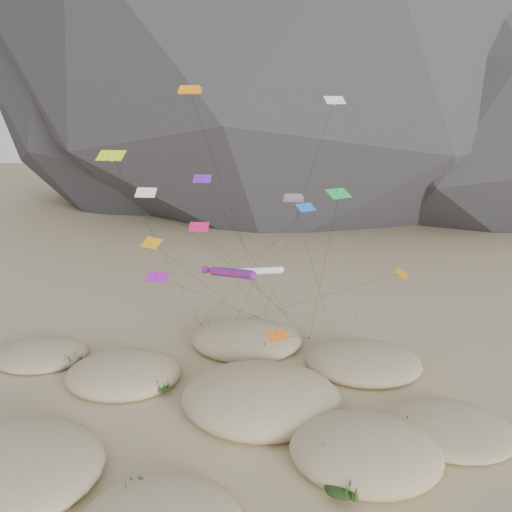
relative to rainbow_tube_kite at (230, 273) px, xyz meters
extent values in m
plane|color=#CCB789|center=(1.06, -10.38, -11.44)|extent=(500.00, 500.00, 0.00)
ellipsoid|color=#2B2B30|center=(-35.94, 112.62, 32.56)|extent=(136.20, 127.83, 116.00)
ellipsoid|color=black|center=(57.06, 99.62, 26.56)|extent=(130.55, 126.41, 100.00)
ellipsoid|color=#CCB789|center=(-15.52, -17.67, -10.70)|extent=(15.66, 13.31, 3.31)
ellipsoid|color=#CCB789|center=(12.69, -13.34, -10.60)|extent=(12.37, 10.51, 3.76)
ellipsoid|color=#CCB789|center=(-11.20, -2.42, -10.76)|extent=(12.21, 10.37, 3.05)
ellipsoid|color=#CCB789|center=(3.72, -6.38, -10.45)|extent=(15.33, 13.03, 4.39)
ellipsoid|color=#CCB789|center=(20.65, -9.12, -10.99)|extent=(11.18, 9.51, 1.99)
ellipsoid|color=#CCB789|center=(0.98, 7.10, -10.77)|extent=(13.54, 11.51, 2.97)
ellipsoid|color=#CCB789|center=(14.51, 2.52, -10.84)|extent=(12.80, 10.88, 2.66)
ellipsoid|color=#CCB789|center=(-22.28, 1.50, -10.97)|extent=(10.53, 8.95, 2.11)
ellipsoid|color=black|center=(-15.58, -16.26, -10.54)|extent=(2.94, 2.51, 0.88)
ellipsoid|color=black|center=(-13.47, -15.57, -10.64)|extent=(2.66, 2.28, 0.80)
ellipsoid|color=black|center=(-4.26, -19.56, -10.84)|extent=(2.60, 2.22, 0.78)
ellipsoid|color=black|center=(-1.08, -19.55, -10.94)|extent=(2.06, 1.77, 0.62)
ellipsoid|color=black|center=(10.56, -14.01, -10.44)|extent=(3.63, 3.11, 1.09)
ellipsoid|color=black|center=(10.47, -17.76, -10.64)|extent=(2.63, 2.25, 0.79)
ellipsoid|color=black|center=(-10.05, -3.88, -10.64)|extent=(2.51, 2.15, 0.75)
ellipsoid|color=black|center=(-6.60, -4.87, -10.74)|extent=(2.05, 1.75, 0.62)
ellipsoid|color=black|center=(5.35, -7.70, -10.34)|extent=(3.81, 3.26, 1.14)
ellipsoid|color=black|center=(7.36, -3.79, -10.44)|extent=(2.72, 2.33, 0.82)
ellipsoid|color=black|center=(1.50, -8.16, -10.54)|extent=(2.39, 2.04, 0.72)
ellipsoid|color=black|center=(17.77, -9.78, -10.84)|extent=(2.26, 1.93, 0.68)
ellipsoid|color=black|center=(-0.22, 6.60, -10.44)|extent=(2.77, 2.37, 0.83)
ellipsoid|color=black|center=(2.45, 4.30, -10.54)|extent=(2.78, 2.38, 0.83)
ellipsoid|color=black|center=(15.00, 3.27, -10.74)|extent=(2.02, 1.73, 0.61)
ellipsoid|color=black|center=(12.24, 1.90, -10.84)|extent=(2.41, 2.06, 0.72)
ellipsoid|color=black|center=(-21.42, 2.02, -10.94)|extent=(2.18, 1.86, 0.65)
ellipsoid|color=black|center=(-18.16, 0.31, -11.04)|extent=(2.13, 1.82, 0.64)
cylinder|color=#3F2D1E|center=(-0.55, 9.09, -11.29)|extent=(0.08, 0.08, 0.30)
cylinder|color=#3F2D1E|center=(-1.61, 13.43, -11.29)|extent=(0.08, 0.08, 0.30)
cylinder|color=#3F2D1E|center=(2.28, 12.07, -11.29)|extent=(0.08, 0.08, 0.30)
cylinder|color=#3F2D1E|center=(5.54, 17.32, -11.29)|extent=(0.08, 0.08, 0.30)
cylinder|color=#3F2D1E|center=(8.66, 9.25, -11.29)|extent=(0.08, 0.08, 0.30)
cylinder|color=#3F2D1E|center=(-4.85, 13.06, -11.29)|extent=(0.08, 0.08, 0.30)
cylinder|color=#3F2D1E|center=(15.16, 16.20, -11.29)|extent=(0.08, 0.08, 0.30)
cylinder|color=#3F2D1E|center=(-5.70, 12.36, -11.29)|extent=(0.08, 0.08, 0.30)
cylinder|color=red|center=(0.21, -0.13, 0.03)|extent=(4.97, 3.56, 1.49)
sphere|color=red|center=(2.41, -1.49, 0.24)|extent=(1.00, 1.00, 1.00)
cone|color=red|center=(-2.22, 1.36, -0.23)|extent=(2.28, 1.85, 1.07)
cylinder|color=black|center=(1.47, 5.73, -5.70)|extent=(2.55, 11.76, 11.49)
cylinder|color=white|center=(2.89, 0.81, 0.01)|extent=(4.58, 0.75, 1.04)
sphere|color=white|center=(5.16, 0.82, 0.19)|extent=(0.76, 0.76, 0.76)
cone|color=white|center=(0.40, 0.80, -0.22)|extent=(1.86, 0.66, 0.78)
cylinder|color=black|center=(0.76, 6.12, -5.72)|extent=(4.29, 10.63, 11.47)
cube|color=orange|center=(-3.86, 1.40, 17.94)|extent=(2.32, 1.10, 0.68)
cube|color=orange|center=(-3.86, 1.40, 18.11)|extent=(1.97, 0.87, 0.66)
cylinder|color=black|center=(-0.34, 8.50, 3.25)|extent=(7.07, 14.25, 29.39)
cube|color=red|center=(6.32, 3.82, 7.16)|extent=(2.22, 1.04, 0.61)
cube|color=red|center=(6.32, 3.82, 7.36)|extent=(1.88, 0.83, 0.60)
cylinder|color=black|center=(8.77, 10.58, -2.14)|extent=(4.93, 13.56, 18.62)
cube|color=#D7EB18|center=(-11.46, -0.53, 11.87)|extent=(2.82, 1.71, 0.92)
cube|color=#D7EB18|center=(-11.46, -0.53, 11.72)|extent=(0.34, 0.26, 0.93)
cylinder|color=black|center=(-8.58, 5.92, 0.24)|extent=(5.79, 12.91, 23.27)
cube|color=#D51458|center=(-2.83, -1.35, 5.07)|extent=(1.98, 1.03, 0.81)
cube|color=#D51458|center=(-2.83, -1.35, 4.92)|extent=(0.24, 0.27, 0.66)
cylinder|color=black|center=(2.91, 3.95, -3.16)|extent=(11.53, 10.63, 16.48)
cube|color=blue|center=(7.55, -1.58, 7.22)|extent=(2.07, 1.94, 0.64)
cube|color=blue|center=(7.55, -1.58, 7.07)|extent=(0.28, 0.27, 0.64)
cylinder|color=black|center=(0.92, 5.39, -2.09)|extent=(13.28, 13.97, 18.63)
cube|color=green|center=(11.04, 3.96, 7.75)|extent=(2.91, 2.71, 0.86)
cube|color=green|center=(11.04, 3.96, 7.60)|extent=(0.37, 0.35, 0.90)
cylinder|color=black|center=(9.85, 6.60, -1.82)|extent=(2.41, 5.32, 19.15)
cube|color=white|center=(10.35, 5.32, 17.15)|extent=(2.38, 1.78, 0.82)
cube|color=white|center=(10.35, 5.32, 17.00)|extent=(0.33, 0.32, 0.73)
cylinder|color=black|center=(6.31, 8.70, 2.88)|extent=(8.10, 6.79, 28.55)
cube|color=#D14F13|center=(5.19, -6.23, -3.97)|extent=(2.05, 1.83, 0.67)
cube|color=#D14F13|center=(5.19, -6.23, -4.12)|extent=(0.29, 0.28, 0.63)
cylinder|color=black|center=(6.93, 1.51, -7.68)|extent=(3.50, 15.49, 7.45)
cube|color=orange|center=(16.86, -2.13, 1.07)|extent=(1.55, 2.13, 0.67)
cube|color=orange|center=(16.86, -2.13, 0.92)|extent=(0.24, 0.27, 0.66)
cylinder|color=black|center=(7.62, 5.65, -5.16)|extent=(18.49, 15.58, 12.48)
cube|color=purple|center=(-6.77, -3.17, 0.40)|extent=(2.49, 1.68, 0.81)
cube|color=purple|center=(-6.77, -3.17, 0.25)|extent=(0.31, 0.27, 0.79)
cylinder|color=black|center=(0.95, 3.04, -5.49)|extent=(15.45, 12.45, 11.82)
cube|color=#5F1EB4|center=(-3.19, 2.91, 9.27)|extent=(1.91, 1.01, 0.79)
cube|color=#5F1EB4|center=(-3.19, 2.91, 9.12)|extent=(0.24, 0.28, 0.63)
cylinder|color=black|center=(1.18, 10.11, -1.06)|extent=(8.76, 14.43, 20.68)
cube|color=white|center=(-8.85, 1.55, 7.96)|extent=(2.18, 1.15, 0.89)
cube|color=white|center=(-8.85, 1.55, 7.81)|extent=(0.27, 0.31, 0.71)
cylinder|color=black|center=(-1.66, 9.43, -1.71)|extent=(14.42, 15.79, 19.37)
cube|color=#FFA10D|center=(-8.68, 1.92, 2.51)|extent=(2.61, 2.21, 0.91)
cube|color=#FFA10D|center=(-8.68, 1.92, 2.36)|extent=(0.38, 0.38, 0.79)
cylinder|color=black|center=(-3.20, 7.00, -4.44)|extent=(10.99, 10.18, 13.92)
camera|label=1|loc=(6.70, -48.59, 15.57)|focal=35.00mm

